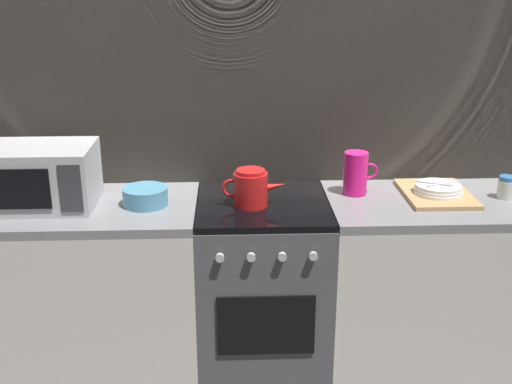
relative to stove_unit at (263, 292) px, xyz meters
name	(u,v)px	position (x,y,z in m)	size (l,w,h in m)	color
ground_plane	(262,372)	(0.00, 0.00, -0.45)	(8.00, 8.00, 0.00)	#47423D
back_wall	(260,121)	(0.00, 0.32, 0.75)	(3.60, 0.05, 2.40)	#A39989
counter_left	(70,295)	(-0.90, 0.00, 0.00)	(1.20, 0.60, 0.90)	silver
stove_unit	(263,292)	(0.00, 0.00, 0.00)	(0.60, 0.63, 0.90)	#4C4C51
counter_right	(450,288)	(0.90, 0.00, 0.00)	(1.20, 0.60, 0.90)	silver
microwave	(41,176)	(-0.97, 0.01, 0.59)	(0.46, 0.35, 0.27)	#B2B2B7
kettle	(251,188)	(-0.06, -0.04, 0.53)	(0.28, 0.15, 0.17)	red
mixing_bowl	(145,196)	(-0.52, -0.01, 0.49)	(0.20, 0.20, 0.08)	teal
pitcher	(356,173)	(0.43, 0.10, 0.55)	(0.16, 0.11, 0.20)	#E5197A
dish_pile	(437,192)	(0.80, 0.05, 0.47)	(0.30, 0.40, 0.07)	tan
spice_jar	(506,188)	(1.11, 0.01, 0.50)	(0.08, 0.08, 0.10)	silver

